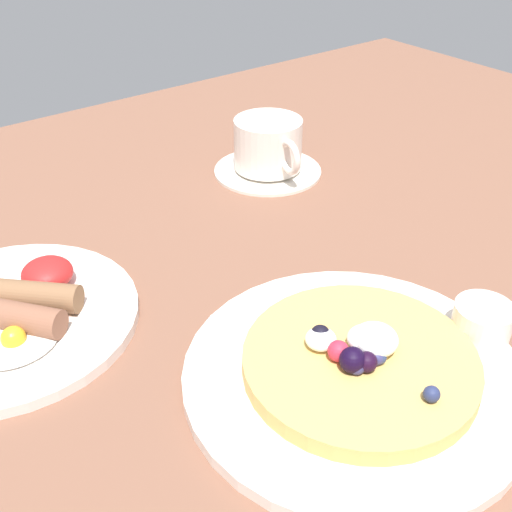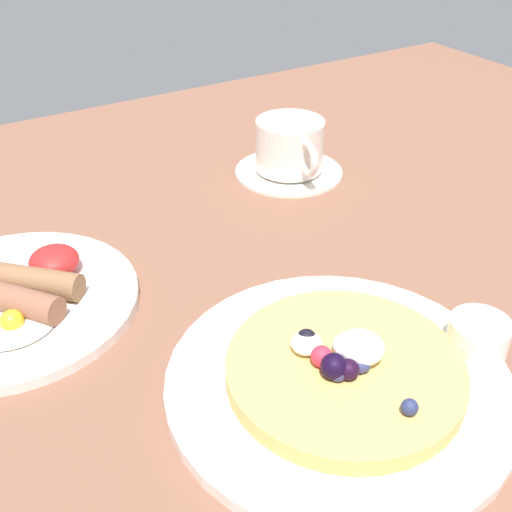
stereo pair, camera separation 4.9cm
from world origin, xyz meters
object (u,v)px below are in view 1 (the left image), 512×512
(syrup_ramekin, at_px, (482,321))
(coffee_cup, at_px, (269,143))
(coffee_saucer, at_px, (268,169))
(breakfast_plate, at_px, (7,319))
(pancake_plate, at_px, (354,376))

(syrup_ramekin, relative_size, coffee_cup, 0.42)
(coffee_saucer, height_order, coffee_cup, coffee_cup)
(syrup_ramekin, distance_m, coffee_saucer, 0.37)
(breakfast_plate, xyz_separation_m, coffee_saucer, (0.36, 0.10, -0.00))
(syrup_ramekin, bearing_deg, coffee_cup, 80.06)
(coffee_saucer, xyz_separation_m, coffee_cup, (-0.00, -0.00, 0.04))
(pancake_plate, distance_m, coffee_cup, 0.37)
(pancake_plate, bearing_deg, breakfast_plate, 129.32)
(coffee_cup, bearing_deg, breakfast_plate, -165.34)
(coffee_saucer, bearing_deg, syrup_ramekin, -99.94)
(pancake_plate, height_order, breakfast_plate, same)
(pancake_plate, distance_m, coffee_saucer, 0.37)
(pancake_plate, xyz_separation_m, coffee_cup, (0.17, 0.33, 0.03))
(syrup_ramekin, xyz_separation_m, coffee_saucer, (0.06, 0.36, -0.02))
(pancake_plate, bearing_deg, coffee_saucer, 62.07)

